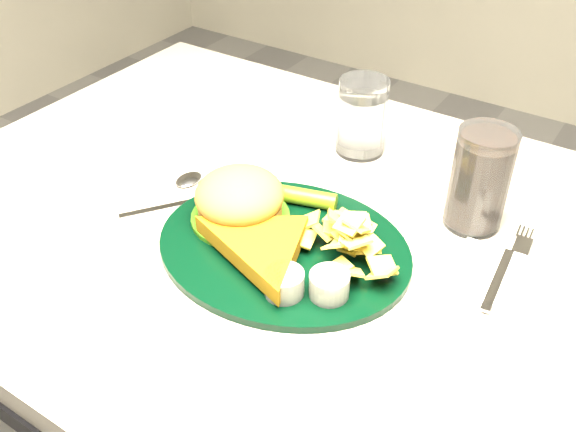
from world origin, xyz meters
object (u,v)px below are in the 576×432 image
Objects in this scene: cola_glass at (480,180)px; table at (316,405)px; water_glass at (362,117)px; fork_napkin at (500,275)px; dinner_plate at (283,228)px.

table is at bearing -141.12° from cola_glass.
fork_napkin is at bearing -31.09° from water_glass.
table is 0.42m from dinner_plate.
dinner_plate is at bearing -110.09° from table.
fork_napkin is at bearing 9.83° from table.
cola_glass is at bearing 40.16° from dinner_plate.
water_glass is 0.23m from cola_glass.
table is 8.50× the size of cola_glass.
fork_napkin is (0.25, 0.10, -0.03)m from dinner_plate.
table is at bearing 63.74° from dinner_plate.
water_glass reaches higher than fork_napkin.
water_glass is (-0.04, 0.27, 0.02)m from dinner_plate.
cola_glass is at bearing 123.58° from fork_napkin.
dinner_plate is 2.36× the size of cola_glass.
cola_glass reaches higher than fork_napkin.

